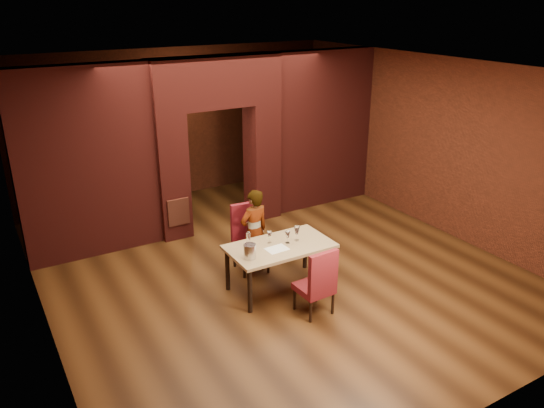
{
  "coord_description": "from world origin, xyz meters",
  "views": [
    {
      "loc": [
        -3.99,
        -6.74,
        4.19
      ],
      "look_at": [
        -0.0,
        0.0,
        1.1
      ],
      "focal_mm": 35.0,
      "sensor_mm": 36.0,
      "label": 1
    }
  ],
  "objects_px": {
    "wine_glass_a": "(270,237)",
    "wine_glass_c": "(297,234)",
    "wine_bucket": "(250,251)",
    "chair_far": "(251,239)",
    "chair_near": "(314,280)",
    "wine_glass_b": "(288,237)",
    "dining_table": "(280,267)",
    "person_seated": "(254,231)",
    "water_bottle": "(249,240)",
    "potted_plant": "(288,246)"
  },
  "relations": [
    {
      "from": "person_seated",
      "to": "wine_glass_b",
      "type": "distance_m",
      "value": 0.72
    },
    {
      "from": "chair_far",
      "to": "water_bottle",
      "type": "distance_m",
      "value": 0.75
    },
    {
      "from": "water_bottle",
      "to": "chair_near",
      "type": "bearing_deg",
      "value": -61.69
    },
    {
      "from": "dining_table",
      "to": "wine_glass_a",
      "type": "distance_m",
      "value": 0.49
    },
    {
      "from": "dining_table",
      "to": "wine_glass_c",
      "type": "xyz_separation_m",
      "value": [
        0.3,
        0.0,
        0.48
      ]
    },
    {
      "from": "potted_plant",
      "to": "water_bottle",
      "type": "bearing_deg",
      "value": -149.57
    },
    {
      "from": "chair_near",
      "to": "wine_glass_a",
      "type": "bearing_deg",
      "value": -81.9
    },
    {
      "from": "wine_bucket",
      "to": "potted_plant",
      "type": "bearing_deg",
      "value": 37.36
    },
    {
      "from": "water_bottle",
      "to": "potted_plant",
      "type": "xyz_separation_m",
      "value": [
        1.11,
        0.65,
        -0.66
      ]
    },
    {
      "from": "wine_glass_b",
      "to": "wine_glass_c",
      "type": "relative_size",
      "value": 0.85
    },
    {
      "from": "wine_bucket",
      "to": "water_bottle",
      "type": "height_order",
      "value": "water_bottle"
    },
    {
      "from": "person_seated",
      "to": "wine_bucket",
      "type": "relative_size",
      "value": 6.52
    },
    {
      "from": "chair_near",
      "to": "wine_bucket",
      "type": "bearing_deg",
      "value": -46.72
    },
    {
      "from": "chair_near",
      "to": "wine_glass_c",
      "type": "height_order",
      "value": "chair_near"
    },
    {
      "from": "dining_table",
      "to": "chair_far",
      "type": "bearing_deg",
      "value": 97.36
    },
    {
      "from": "dining_table",
      "to": "potted_plant",
      "type": "distance_m",
      "value": 1.07
    },
    {
      "from": "chair_near",
      "to": "potted_plant",
      "type": "relative_size",
      "value": 2.47
    },
    {
      "from": "chair_near",
      "to": "potted_plant",
      "type": "xyz_separation_m",
      "value": [
        0.6,
        1.61,
        -0.3
      ]
    },
    {
      "from": "wine_bucket",
      "to": "person_seated",
      "type": "bearing_deg",
      "value": 57.76
    },
    {
      "from": "wine_bucket",
      "to": "chair_far",
      "type": "bearing_deg",
      "value": 60.96
    },
    {
      "from": "dining_table",
      "to": "wine_bucket",
      "type": "relative_size",
      "value": 7.26
    },
    {
      "from": "wine_glass_a",
      "to": "wine_glass_c",
      "type": "bearing_deg",
      "value": -18.98
    },
    {
      "from": "dining_table",
      "to": "person_seated",
      "type": "relative_size",
      "value": 1.11
    },
    {
      "from": "wine_glass_c",
      "to": "wine_bucket",
      "type": "height_order",
      "value": "wine_glass_c"
    },
    {
      "from": "wine_glass_a",
      "to": "wine_glass_c",
      "type": "distance_m",
      "value": 0.42
    },
    {
      "from": "wine_glass_b",
      "to": "water_bottle",
      "type": "relative_size",
      "value": 0.74
    },
    {
      "from": "chair_near",
      "to": "wine_glass_b",
      "type": "relative_size",
      "value": 5.22
    },
    {
      "from": "chair_near",
      "to": "wine_bucket",
      "type": "distance_m",
      "value": 0.98
    },
    {
      "from": "chair_near",
      "to": "water_bottle",
      "type": "bearing_deg",
      "value": -63.81
    },
    {
      "from": "chair_far",
      "to": "chair_near",
      "type": "relative_size",
      "value": 1.08
    },
    {
      "from": "potted_plant",
      "to": "wine_glass_a",
      "type": "bearing_deg",
      "value": -138.78
    },
    {
      "from": "chair_far",
      "to": "chair_near",
      "type": "xyz_separation_m",
      "value": [
        0.16,
        -1.54,
        -0.04
      ]
    },
    {
      "from": "dining_table",
      "to": "chair_near",
      "type": "xyz_separation_m",
      "value": [
        0.08,
        -0.8,
        0.14
      ]
    },
    {
      "from": "chair_far",
      "to": "wine_bucket",
      "type": "bearing_deg",
      "value": -113.78
    },
    {
      "from": "wine_glass_c",
      "to": "potted_plant",
      "type": "distance_m",
      "value": 1.1
    },
    {
      "from": "chair_near",
      "to": "wine_bucket",
      "type": "height_order",
      "value": "chair_near"
    },
    {
      "from": "wine_glass_b",
      "to": "water_bottle",
      "type": "height_order",
      "value": "water_bottle"
    },
    {
      "from": "water_bottle",
      "to": "person_seated",
      "type": "bearing_deg",
      "value": 54.09
    },
    {
      "from": "wine_glass_b",
      "to": "chair_far",
      "type": "bearing_deg",
      "value": 106.94
    },
    {
      "from": "dining_table",
      "to": "chair_far",
      "type": "relative_size",
      "value": 1.43
    },
    {
      "from": "person_seated",
      "to": "potted_plant",
      "type": "height_order",
      "value": "person_seated"
    },
    {
      "from": "water_bottle",
      "to": "potted_plant",
      "type": "bearing_deg",
      "value": 30.43
    },
    {
      "from": "wine_glass_c",
      "to": "water_bottle",
      "type": "height_order",
      "value": "water_bottle"
    },
    {
      "from": "wine_glass_b",
      "to": "potted_plant",
      "type": "bearing_deg",
      "value": 56.49
    },
    {
      "from": "chair_far",
      "to": "wine_bucket",
      "type": "distance_m",
      "value": 1.06
    },
    {
      "from": "chair_far",
      "to": "potted_plant",
      "type": "distance_m",
      "value": 0.84
    },
    {
      "from": "chair_near",
      "to": "potted_plant",
      "type": "bearing_deg",
      "value": -112.54
    },
    {
      "from": "wine_glass_a",
      "to": "wine_glass_c",
      "type": "xyz_separation_m",
      "value": [
        0.4,
        -0.14,
        0.02
      ]
    },
    {
      "from": "wine_glass_c",
      "to": "wine_bucket",
      "type": "relative_size",
      "value": 1.07
    },
    {
      "from": "wine_glass_b",
      "to": "water_bottle",
      "type": "xyz_separation_m",
      "value": [
        -0.58,
        0.16,
        0.03
      ]
    }
  ]
}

